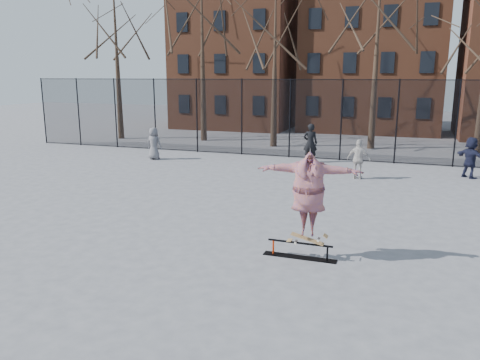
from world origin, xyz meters
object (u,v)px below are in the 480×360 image
(skateboard, at_px, (307,241))
(bystander_white, at_px, (359,159))
(bystander_grey, at_px, (154,143))
(bystander_black, at_px, (310,143))
(skater, at_px, (309,198))
(skate_rail, at_px, (300,251))
(bystander_navy, at_px, (471,158))

(skateboard, distance_m, bystander_white, 9.21)
(bystander_grey, distance_m, bystander_black, 7.80)
(bystander_black, bearing_deg, bystander_grey, 0.36)
(skater, xyz_separation_m, bystander_black, (-2.36, 12.29, -0.50))
(skate_rail, relative_size, bystander_grey, 1.07)
(skate_rail, relative_size, skateboard, 2.05)
(skateboard, distance_m, bystander_black, 12.53)
(skate_rail, distance_m, bystander_black, 12.51)
(skater, xyz_separation_m, bystander_grey, (-9.94, 10.43, -0.64))
(skater, height_order, bystander_white, skater)
(bystander_grey, height_order, bystander_black, bystander_black)
(skater, relative_size, bystander_black, 1.26)
(bystander_white, xyz_separation_m, bystander_navy, (4.33, 1.73, 0.04))
(skateboard, bearing_deg, skate_rail, 180.00)
(skateboard, distance_m, bystander_navy, 11.85)
(bystander_black, height_order, bystander_white, bystander_black)
(skate_rail, distance_m, bystander_grey, 14.31)
(skater, distance_m, bystander_grey, 14.42)
(skate_rail, xyz_separation_m, bystander_navy, (4.74, 10.93, 0.70))
(skater, distance_m, bystander_white, 9.22)
(skater, bearing_deg, skateboard, 0.00)
(skate_rail, relative_size, skater, 0.73)
(skateboard, xyz_separation_m, bystander_white, (0.24, 9.20, 0.38))
(skater, height_order, bystander_navy, skater)
(skater, distance_m, bystander_black, 12.52)
(skate_rail, bearing_deg, bystander_black, 100.13)
(skate_rail, xyz_separation_m, skater, (0.17, 0.00, 1.30))
(skateboard, bearing_deg, bystander_white, 88.51)
(bystander_black, bearing_deg, bystander_navy, 155.45)
(bystander_black, height_order, bystander_navy, bystander_black)
(skateboard, height_order, bystander_black, bystander_black)
(bystander_black, bearing_deg, skate_rail, 86.70)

